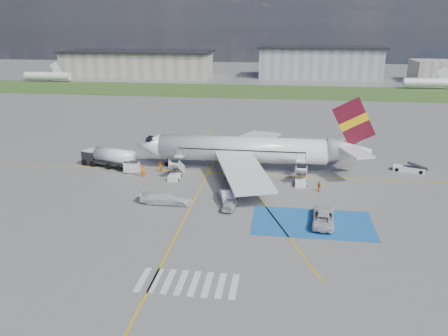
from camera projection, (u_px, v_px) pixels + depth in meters
The scene contains 22 objects.
ground at pixel (231, 205), 55.94m from camera, with size 400.00×400.00×0.00m, color #60605E.
grass_strip at pixel (265, 91), 145.09m from camera, with size 400.00×30.00×0.01m, color #2D4C1E.
taxiway_line_main at pixel (241, 174), 67.20m from camera, with size 120.00×0.20×0.01m, color gold.
taxiway_line_cross at pixel (175, 239), 47.19m from camera, with size 0.20×60.00×0.01m, color gold.
taxiway_line_diag at pixel (241, 174), 67.20m from camera, with size 0.20×60.00×0.01m, color gold.
staging_box at pixel (312, 223), 50.91m from camera, with size 14.00×8.00×0.01m, color #1A58A0.
crosswalk at pixel (188, 283), 39.27m from camera, with size 9.00×4.00×0.01m.
terminal_west at pixel (138, 64), 183.34m from camera, with size 60.00×22.00×10.00m, color gray.
terminal_centre at pixel (319, 63), 178.16m from camera, with size 48.00×18.00×12.00m, color gray.
airliner at pixel (252, 149), 67.80m from camera, with size 36.81×32.95×11.92m.
airstairs_fwd at pixel (175, 174), 65.12m from camera, with size 1.90×5.20×3.60m.
airstairs_aft at pixel (301, 180), 62.76m from camera, with size 1.90×5.20×3.60m.
fuel_tanker at pixel (109, 159), 70.03m from camera, with size 9.51×4.96×3.15m.
gpu_cart at pixel (132, 168), 67.42m from camera, with size 2.22×1.47×1.83m.
belt_loader at pixel (409, 169), 68.16m from camera, with size 5.15×2.88×1.49m.
car_silver_a at pixel (230, 204), 54.59m from camera, with size 1.57×3.91×1.33m, color #AEB1B6.
car_silver_b at pixel (226, 195), 57.12m from camera, with size 1.67×4.80×1.58m, color #B5B7BC.
van_white_a at pixel (324, 214), 50.80m from camera, with size 2.42×5.24×1.97m, color silver.
van_white_b at pixel (166, 196), 56.00m from camera, with size 2.11×5.18×2.03m, color silver.
crew_fwd at pixel (143, 171), 65.39m from camera, with size 0.70×0.46×1.91m, color orange.
crew_nose at pixel (160, 167), 67.74m from camera, with size 0.84×0.66×1.73m, color orange.
crew_aft at pixel (319, 187), 59.84m from camera, with size 0.94×0.39×1.61m, color orange.
Camera 1 is at (5.99, -51.12, 22.43)m, focal length 35.00 mm.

